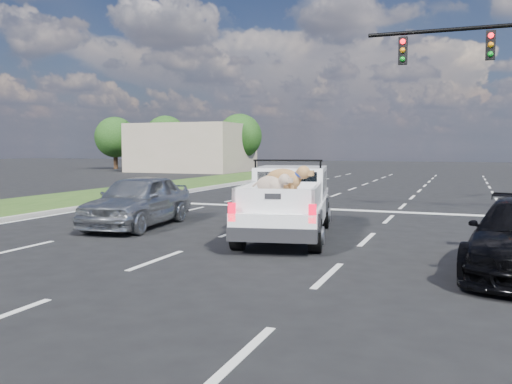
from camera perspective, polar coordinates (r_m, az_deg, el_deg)
ground at (r=10.27m, az=-2.03°, el=-7.95°), size 160.00×160.00×0.00m
road_markings at (r=16.41m, az=7.05°, el=-3.18°), size 17.75×60.00×0.01m
grass_median_left at (r=21.79m, az=-24.15°, el=-1.49°), size 5.00×60.00×0.10m
curb_left at (r=20.13m, az=-19.24°, el=-1.76°), size 0.15×60.00×0.14m
building_left at (r=51.16m, az=-6.75°, el=4.63°), size 10.00×8.00×4.40m
tree_far_a at (r=58.16m, az=-14.61°, el=5.59°), size 4.20×4.20×5.40m
tree_far_b at (r=54.87m, az=-9.49°, el=5.74°), size 4.20×4.20×5.40m
tree_far_c at (r=51.26m, az=-1.73°, el=5.88°), size 4.20×4.20×5.40m
pickup_truck at (r=13.72m, az=3.30°, el=-0.89°), size 2.83×5.46×1.95m
silver_sedan at (r=15.76m, az=-12.33°, el=-0.87°), size 2.18×4.53×1.49m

